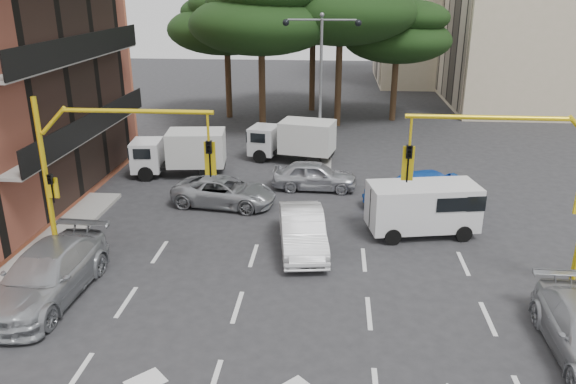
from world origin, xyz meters
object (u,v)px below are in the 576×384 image
(signal_mast_left, at_px, (97,163))
(car_silver_cross_b, at_px, (315,175))
(van_white, at_px, (422,209))
(street_lamp_center, at_px, (321,61))
(car_white_hatch, at_px, (302,231))
(car_blue_compact, at_px, (416,189))
(box_truck_b, at_px, (292,141))
(car_silver_cross_a, at_px, (224,192))
(box_truck_a, at_px, (180,154))
(signal_mast_right, at_px, (531,174))
(car_silver_wagon, at_px, (47,275))

(signal_mast_left, height_order, car_silver_cross_b, signal_mast_left)
(signal_mast_left, relative_size, van_white, 1.44)
(street_lamp_center, distance_m, car_white_hatch, 12.69)
(car_blue_compact, xyz_separation_m, box_truck_b, (-5.96, 6.30, 0.36))
(car_blue_compact, xyz_separation_m, car_silver_cross_a, (-8.45, -0.65, -0.16))
(signal_mast_left, distance_m, car_silver_cross_a, 7.68)
(street_lamp_center, distance_m, box_truck_a, 9.02)
(car_blue_compact, xyz_separation_m, box_truck_a, (-11.50, 3.29, 0.37))
(van_white, bearing_deg, box_truck_a, -129.79)
(box_truck_a, bearing_deg, car_white_hatch, -146.51)
(signal_mast_right, relative_size, car_silver_wagon, 1.10)
(car_silver_cross_b, xyz_separation_m, box_truck_b, (-1.42, 4.49, 0.47))
(car_silver_wagon, bearing_deg, van_white, 28.05)
(box_truck_a, bearing_deg, signal_mast_left, 174.81)
(car_silver_cross_a, relative_size, van_white, 1.09)
(car_silver_wagon, distance_m, box_truck_a, 12.25)
(car_silver_wagon, xyz_separation_m, car_silver_cross_a, (4.02, 8.27, -0.16))
(van_white, bearing_deg, car_silver_wagon, -75.18)
(van_white, bearing_deg, car_silver_cross_b, -148.41)
(car_white_hatch, height_order, car_silver_cross_a, car_white_hatch)
(signal_mast_right, height_order, car_silver_cross_b, signal_mast_right)
(box_truck_b, bearing_deg, car_silver_wagon, 168.65)
(street_lamp_center, height_order, car_white_hatch, street_lamp_center)
(car_silver_cross_b, relative_size, van_white, 0.97)
(street_lamp_center, xyz_separation_m, box_truck_a, (-7.03, -3.71, -4.26))
(signal_mast_left, bearing_deg, car_white_hatch, 18.70)
(signal_mast_left, relative_size, box_truck_a, 1.26)
(signal_mast_right, relative_size, car_white_hatch, 1.33)
(car_silver_cross_a, bearing_deg, street_lamp_center, -19.32)
(car_white_hatch, height_order, car_silver_wagon, car_silver_wagon)
(car_silver_cross_b, distance_m, box_truck_b, 4.73)
(car_white_hatch, relative_size, van_white, 1.08)
(street_lamp_center, relative_size, car_silver_cross_b, 1.92)
(signal_mast_right, height_order, street_lamp_center, street_lamp_center)
(van_white, bearing_deg, car_white_hatch, -79.47)
(car_silver_cross_b, relative_size, box_truck_a, 0.85)
(car_blue_compact, height_order, car_silver_cross_b, car_blue_compact)
(signal_mast_right, bearing_deg, car_white_hatch, 162.60)
(signal_mast_right, xyz_separation_m, car_silver_wagon, (-14.80, -1.91, -3.09))
(street_lamp_center, bearing_deg, box_truck_b, -154.69)
(car_blue_compact, bearing_deg, car_silver_cross_a, -108.39)
(car_silver_wagon, bearing_deg, car_white_hatch, 30.46)
(street_lamp_center, distance_m, car_silver_cross_a, 9.86)
(car_silver_wagon, xyz_separation_m, car_silver_cross_b, (7.93, 10.73, -0.11))
(car_silver_cross_b, bearing_deg, car_white_hatch, 179.64)
(car_white_hatch, bearing_deg, car_silver_cross_a, 123.91)
(signal_mast_right, bearing_deg, van_white, 121.69)
(car_white_hatch, bearing_deg, car_silver_cross_b, 80.32)
(car_blue_compact, relative_size, van_white, 1.12)
(street_lamp_center, distance_m, car_silver_cross_b, 7.03)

